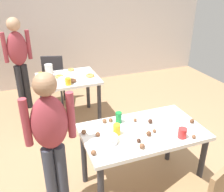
% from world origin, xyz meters
% --- Properties ---
extents(ground_plane, '(6.40, 6.40, 0.00)m').
position_xyz_m(ground_plane, '(0.00, 0.00, 0.00)').
color(ground_plane, '#9E7A56').
extents(wall_back, '(6.40, 0.10, 2.60)m').
position_xyz_m(wall_back, '(0.00, 3.20, 1.30)').
color(wall_back, silver).
rests_on(wall_back, ground_plane).
extents(dining_table_near, '(1.22, 0.72, 0.75)m').
position_xyz_m(dining_table_near, '(0.07, -0.22, 0.64)').
color(dining_table_near, white).
rests_on(dining_table_near, ground_plane).
extents(dining_table_far, '(0.91, 0.76, 0.75)m').
position_xyz_m(dining_table_far, '(-0.33, 1.50, 0.63)').
color(dining_table_far, white).
rests_on(dining_table_far, ground_plane).
extents(chair_far_table, '(0.50, 0.50, 0.87)m').
position_xyz_m(chair_far_table, '(-0.48, 2.24, 0.50)').
color(chair_far_table, '#2D2D33').
rests_on(chair_far_table, ground_plane).
extents(person_girl_near, '(0.45, 0.20, 1.46)m').
position_xyz_m(person_girl_near, '(-0.82, -0.17, 0.87)').
color(person_girl_near, '#383D4C').
rests_on(person_girl_near, ground_plane).
extents(person_adult_far, '(0.45, 0.26, 1.58)m').
position_xyz_m(person_adult_far, '(-0.99, 2.21, 0.96)').
color(person_adult_far, '#28282D').
rests_on(person_adult_far, ground_plane).
extents(mixing_bowl, '(0.16, 0.16, 0.07)m').
position_xyz_m(mixing_bowl, '(-0.32, -0.29, 0.78)').
color(mixing_bowl, white).
rests_on(mixing_bowl, dining_table_near).
extents(soda_can, '(0.07, 0.07, 0.12)m').
position_xyz_m(soda_can, '(-0.10, -0.00, 0.81)').
color(soda_can, '#198438').
rests_on(soda_can, dining_table_near).
extents(fork_near, '(0.17, 0.02, 0.01)m').
position_xyz_m(fork_near, '(-0.27, -0.48, 0.75)').
color(fork_near, silver).
rests_on(fork_near, dining_table_near).
extents(cup_near_0, '(0.08, 0.08, 0.10)m').
position_xyz_m(cup_near_0, '(0.36, -0.47, 0.80)').
color(cup_near_0, red).
rests_on(cup_near_0, dining_table_near).
extents(cup_near_1, '(0.07, 0.07, 0.11)m').
position_xyz_m(cup_near_1, '(-0.20, -0.19, 0.80)').
color(cup_near_1, yellow).
rests_on(cup_near_1, dining_table_near).
extents(cake_ball_0, '(0.05, 0.05, 0.05)m').
position_xyz_m(cake_ball_0, '(-0.07, -0.48, 0.78)').
color(cake_ball_0, brown).
rests_on(cake_ball_0, dining_table_near).
extents(cake_ball_1, '(0.05, 0.05, 0.05)m').
position_xyz_m(cake_ball_1, '(-0.38, -0.16, 0.77)').
color(cake_ball_1, brown).
rests_on(cake_ball_1, dining_table_near).
extents(cake_ball_2, '(0.05, 0.05, 0.05)m').
position_xyz_m(cake_ball_2, '(0.62, -0.28, 0.77)').
color(cake_ball_2, brown).
rests_on(cake_ball_2, dining_table_near).
extents(cake_ball_3, '(0.05, 0.05, 0.05)m').
position_xyz_m(cake_ball_3, '(-0.50, -0.08, 0.77)').
color(cake_ball_3, brown).
rests_on(cake_ball_3, dining_table_near).
extents(cake_ball_4, '(0.04, 0.04, 0.04)m').
position_xyz_m(cake_ball_4, '(-0.06, -0.39, 0.77)').
color(cake_ball_4, '#3D2319').
rests_on(cake_ball_4, dining_table_near).
extents(cake_ball_5, '(0.04, 0.04, 0.04)m').
position_xyz_m(cake_ball_5, '(0.16, -0.30, 0.77)').
color(cake_ball_5, brown).
rests_on(cake_ball_5, dining_table_near).
extents(cake_ball_6, '(0.04, 0.04, 0.04)m').
position_xyz_m(cake_ball_6, '(0.07, -0.04, 0.77)').
color(cake_ball_6, brown).
rests_on(cake_ball_6, dining_table_near).
extents(cake_ball_7, '(0.05, 0.05, 0.05)m').
position_xyz_m(cake_ball_7, '(0.21, -0.13, 0.77)').
color(cake_ball_7, '#3D2319').
rests_on(cake_ball_7, dining_table_near).
extents(cake_ball_8, '(0.04, 0.04, 0.04)m').
position_xyz_m(cake_ball_8, '(0.46, -0.52, 0.77)').
color(cake_ball_8, brown).
rests_on(cake_ball_8, dining_table_near).
extents(cake_ball_9, '(0.05, 0.05, 0.05)m').
position_xyz_m(cake_ball_9, '(0.08, -0.33, 0.77)').
color(cake_ball_9, brown).
rests_on(cake_ball_9, dining_table_near).
extents(cake_ball_10, '(0.05, 0.05, 0.05)m').
position_xyz_m(cake_ball_10, '(-0.50, -0.42, 0.77)').
color(cake_ball_10, brown).
rests_on(cake_ball_10, dining_table_near).
extents(cake_ball_11, '(0.05, 0.05, 0.05)m').
position_xyz_m(cake_ball_11, '(-0.24, 0.05, 0.77)').
color(cake_ball_11, brown).
rests_on(cake_ball_11, dining_table_near).
extents(cake_ball_12, '(0.04, 0.04, 0.04)m').
position_xyz_m(cake_ball_12, '(-0.17, 0.04, 0.77)').
color(cake_ball_12, brown).
rests_on(cake_ball_12, dining_table_near).
extents(pitcher_far, '(0.12, 0.12, 0.20)m').
position_xyz_m(pitcher_far, '(-0.59, 1.61, 0.85)').
color(pitcher_far, white).
rests_on(pitcher_far, dining_table_far).
extents(cup_far_0, '(0.09, 0.09, 0.11)m').
position_xyz_m(cup_far_0, '(-0.57, 1.80, 0.81)').
color(cup_far_0, red).
rests_on(cup_far_0, dining_table_far).
extents(cup_far_1, '(0.07, 0.07, 0.12)m').
position_xyz_m(cup_far_1, '(-0.72, 1.32, 0.81)').
color(cup_far_1, '#3351B2').
rests_on(cup_far_1, dining_table_far).
extents(cup_far_2, '(0.08, 0.08, 0.10)m').
position_xyz_m(cup_far_2, '(-0.38, 1.20, 0.80)').
color(cup_far_2, yellow).
rests_on(cup_far_2, dining_table_far).
extents(cup_far_3, '(0.07, 0.07, 0.12)m').
position_xyz_m(cup_far_3, '(-0.72, 1.53, 0.81)').
color(cup_far_3, yellow).
rests_on(cup_far_3, dining_table_far).
extents(donut_far_0, '(0.14, 0.14, 0.04)m').
position_xyz_m(donut_far_0, '(-0.43, 1.41, 0.77)').
color(donut_far_0, white).
rests_on(donut_far_0, dining_table_far).
extents(donut_far_1, '(0.11, 0.11, 0.03)m').
position_xyz_m(donut_far_1, '(-0.22, 1.79, 0.77)').
color(donut_far_1, gold).
rests_on(donut_far_1, dining_table_far).
extents(donut_far_2, '(0.13, 0.13, 0.04)m').
position_xyz_m(donut_far_2, '(-0.45, 1.54, 0.77)').
color(donut_far_2, gold).
rests_on(donut_far_2, dining_table_far).
extents(donut_far_3, '(0.13, 0.13, 0.04)m').
position_xyz_m(donut_far_3, '(0.00, 1.41, 0.77)').
color(donut_far_3, gold).
rests_on(donut_far_3, dining_table_far).
extents(donut_far_4, '(0.14, 0.14, 0.04)m').
position_xyz_m(donut_far_4, '(-0.31, 1.30, 0.77)').
color(donut_far_4, brown).
rests_on(donut_far_4, dining_table_far).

